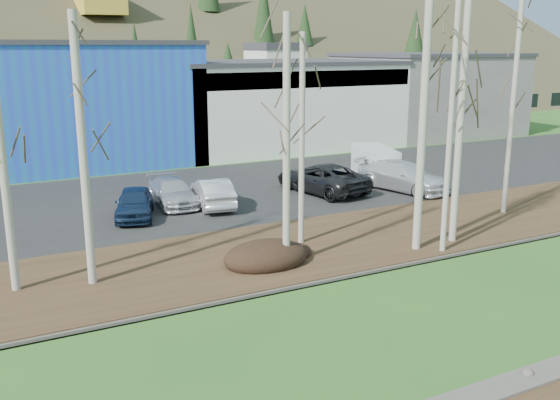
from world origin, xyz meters
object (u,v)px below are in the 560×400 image
car_5 (403,176)px  van_white (376,163)px  car_1 (172,192)px  car_2 (134,203)px  car_3 (213,193)px  car_4 (322,178)px

car_5 → van_white: (0.52, 3.23, 0.13)m
car_1 → car_2: car_2 is taller
car_3 → car_5: bearing=-177.8°
car_4 → car_5: size_ratio=1.04×
car_1 → car_4: car_4 is taller
car_5 → van_white: van_white is taller
car_4 → car_3: bearing=-8.6°
car_5 → car_1: bearing=151.1°
car_4 → van_white: 5.00m
car_5 → car_4: bearing=142.3°
car_3 → car_4: bearing=-168.2°
car_1 → car_3: bearing=-35.2°
car_1 → car_4: 8.22m
car_2 → van_white: (15.21, 1.89, 0.23)m
car_2 → van_white: 15.33m
car_1 → van_white: 12.90m
car_2 → car_4: 10.47m
car_3 → car_5: size_ratio=0.79×
car_1 → car_3: car_3 is taller
car_4 → van_white: size_ratio=1.25×
car_2 → car_4: size_ratio=0.72×
car_3 → car_4: 6.47m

